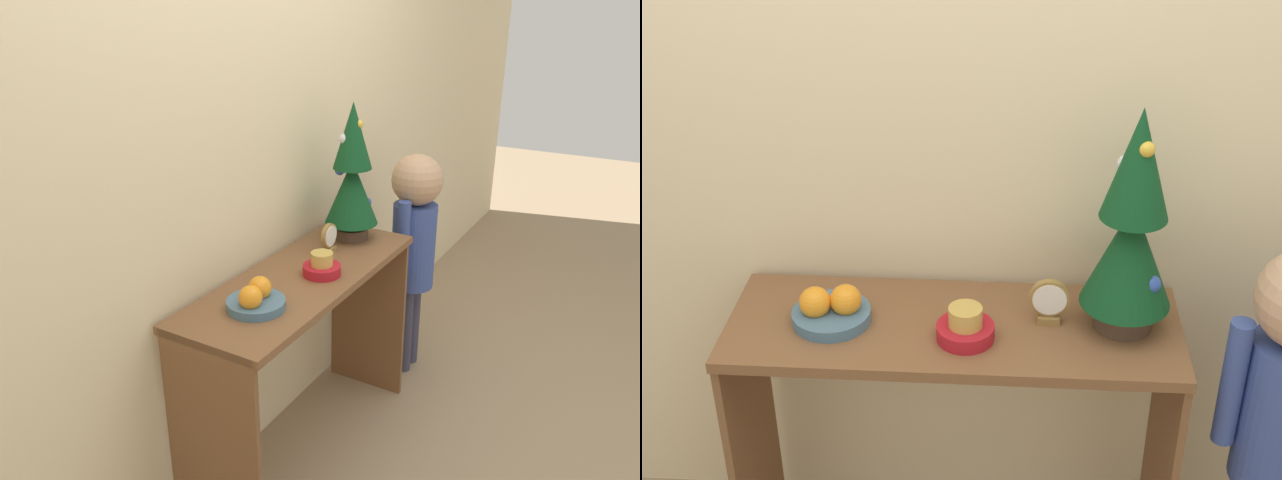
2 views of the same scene
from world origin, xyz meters
The scene contains 8 objects.
ground_plane centered at (0.00, 0.00, 0.00)m, with size 12.00×12.00×0.00m, color #997F60.
back_wall centered at (0.00, 0.46, 1.25)m, with size 7.00×0.05×2.50m, color beige.
console_table centered at (0.00, 0.21, 0.62)m, with size 1.16×0.41×0.82m.
mini_tree centered at (0.43, 0.23, 1.10)m, with size 0.23×0.23×0.59m.
fruit_bowl centered at (-0.31, 0.20, 0.85)m, with size 0.20×0.20×0.10m.
singing_bowl centered at (0.03, 0.14, 0.85)m, with size 0.14×0.14×0.09m.
desk_clock centered at (0.24, 0.23, 0.88)m, with size 0.10×0.04×0.12m.
child_figure centered at (0.82, 0.09, 0.74)m, with size 0.33×0.24×1.12m.
Camera 1 is at (-1.81, -0.93, 1.81)m, focal length 35.00 mm.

